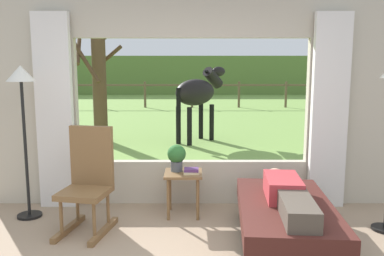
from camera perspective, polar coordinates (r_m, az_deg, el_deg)
back_wall_with_window at (r=5.07m, az=-0.01°, el=3.02°), size 5.20×0.12×2.55m
curtain_panel_left at (r=5.22m, az=-18.92°, el=2.16°), size 0.44×0.10×2.40m
curtain_panel_right at (r=5.22m, az=18.90°, el=2.16°), size 0.44×0.10×2.40m
outdoor_pasture_lawn at (r=16.04m, az=-0.04°, el=2.50°), size 36.00×21.68×0.02m
distant_hill_ridge at (r=25.79m, az=-0.05°, el=7.51°), size 36.00×2.00×2.40m
recliner_sofa at (r=4.22m, az=13.07°, el=-12.85°), size 1.03×1.77×0.42m
reclining_person at (r=4.07m, az=13.38°, el=-9.13°), size 0.39×1.44×0.22m
rocking_chair at (r=4.48m, az=-14.50°, el=-7.22°), size 0.58×0.75×1.12m
side_table at (r=4.78m, az=-1.24°, el=-7.40°), size 0.44×0.44×0.52m
potted_plant at (r=4.77m, az=-2.20°, el=-4.00°), size 0.22×0.22×0.32m
book_stack at (r=4.69m, az=-0.10°, el=-6.13°), size 0.19×0.14×0.06m
floor_lamp_left at (r=4.92m, az=-22.99°, el=4.24°), size 0.32×0.32×1.77m
horse at (r=9.26m, az=0.79°, el=5.02°), size 1.40×1.63×1.73m
pasture_tree at (r=9.56m, az=-13.09°, el=7.31°), size 1.33×1.34×3.22m
pasture_fence_line at (r=17.11m, az=-0.04°, el=5.36°), size 16.10×0.10×1.10m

